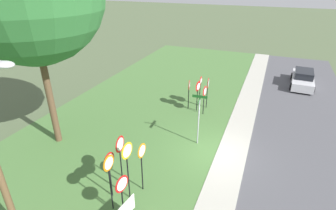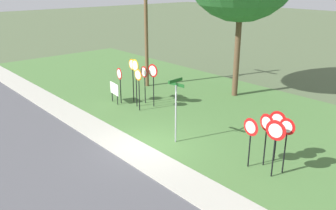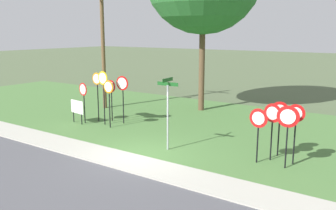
{
  "view_description": "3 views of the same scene",
  "coord_description": "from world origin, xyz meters",
  "px_view_note": "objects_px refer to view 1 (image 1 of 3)",
  "views": [
    {
      "loc": [
        -12.11,
        -2.01,
        8.84
      ],
      "look_at": [
        1.27,
        3.36,
        1.79
      ],
      "focal_mm": 28.58,
      "sensor_mm": 36.0,
      "label": 1
    },
    {
      "loc": [
        11.7,
        -8.93,
        7.17
      ],
      "look_at": [
        -0.82,
        1.97,
        1.32
      ],
      "focal_mm": 38.05,
      "sensor_mm": 36.0,
      "label": 2
    },
    {
      "loc": [
        8.86,
        -10.79,
        4.92
      ],
      "look_at": [
        -0.82,
        3.26,
        1.46
      ],
      "focal_mm": 38.89,
      "sensor_mm": 36.0,
      "label": 3
    }
  ],
  "objects_px": {
    "stop_sign_far_left": "(142,158)",
    "stop_sign_center_tall": "(120,150)",
    "parked_sedan_distant": "(303,79)",
    "stop_sign_far_center": "(109,172)",
    "yield_sign_far_right": "(208,86)",
    "yield_sign_far_left": "(201,84)",
    "stop_sign_near_right": "(122,189)",
    "stop_sign_near_left": "(110,166)",
    "yield_sign_near_left": "(198,89)",
    "stop_sign_far_right": "(127,159)",
    "yield_sign_center": "(205,94)",
    "street_name_post": "(199,116)",
    "yield_sign_near_right": "(189,88)"
  },
  "relations": [
    {
      "from": "stop_sign_center_tall",
      "to": "stop_sign_far_right",
      "type": "bearing_deg",
      "value": -135.94
    },
    {
      "from": "yield_sign_center",
      "to": "street_name_post",
      "type": "height_order",
      "value": "street_name_post"
    },
    {
      "from": "yield_sign_near_right",
      "to": "yield_sign_center",
      "type": "distance_m",
      "value": 1.29
    },
    {
      "from": "yield_sign_far_right",
      "to": "street_name_post",
      "type": "distance_m",
      "value": 4.76
    },
    {
      "from": "stop_sign_far_right",
      "to": "stop_sign_center_tall",
      "type": "relative_size",
      "value": 1.11
    },
    {
      "from": "stop_sign_far_right",
      "to": "stop_sign_far_center",
      "type": "bearing_deg",
      "value": 161.84
    },
    {
      "from": "stop_sign_near_right",
      "to": "yield_sign_center",
      "type": "distance_m",
      "value": 9.95
    },
    {
      "from": "stop_sign_near_right",
      "to": "yield_sign_near_right",
      "type": "height_order",
      "value": "yield_sign_near_right"
    },
    {
      "from": "stop_sign_near_left",
      "to": "yield_sign_near_left",
      "type": "xyz_separation_m",
      "value": [
        9.33,
        -1.13,
        0.0
      ]
    },
    {
      "from": "stop_sign_far_right",
      "to": "yield_sign_far_right",
      "type": "relative_size",
      "value": 1.23
    },
    {
      "from": "stop_sign_near_left",
      "to": "yield_sign_near_left",
      "type": "distance_m",
      "value": 9.4
    },
    {
      "from": "stop_sign_center_tall",
      "to": "yield_sign_near_left",
      "type": "bearing_deg",
      "value": -11.89
    },
    {
      "from": "stop_sign_far_center",
      "to": "parked_sedan_distant",
      "type": "bearing_deg",
      "value": -21.44
    },
    {
      "from": "yield_sign_near_left",
      "to": "yield_sign_far_right",
      "type": "bearing_deg",
      "value": -25.92
    },
    {
      "from": "street_name_post",
      "to": "parked_sedan_distant",
      "type": "bearing_deg",
      "value": -31.04
    },
    {
      "from": "stop_sign_far_left",
      "to": "yield_sign_near_left",
      "type": "bearing_deg",
      "value": 1.37
    },
    {
      "from": "stop_sign_near_right",
      "to": "stop_sign_far_left",
      "type": "height_order",
      "value": "stop_sign_far_left"
    },
    {
      "from": "stop_sign_center_tall",
      "to": "yield_sign_near_right",
      "type": "distance_m",
      "value": 8.56
    },
    {
      "from": "stop_sign_near_right",
      "to": "yield_sign_far_right",
      "type": "distance_m",
      "value": 11.01
    },
    {
      "from": "stop_sign_near_left",
      "to": "yield_sign_center",
      "type": "relative_size",
      "value": 1.09
    },
    {
      "from": "stop_sign_near_left",
      "to": "street_name_post",
      "type": "height_order",
      "value": "street_name_post"
    },
    {
      "from": "stop_sign_near_right",
      "to": "yield_sign_far_right",
      "type": "xyz_separation_m",
      "value": [
        10.99,
        -0.51,
        0.14
      ]
    },
    {
      "from": "stop_sign_far_left",
      "to": "stop_sign_far_center",
      "type": "xyz_separation_m",
      "value": [
        -1.48,
        0.65,
        0.17
      ]
    },
    {
      "from": "stop_sign_far_left",
      "to": "stop_sign_center_tall",
      "type": "distance_m",
      "value": 1.06
    },
    {
      "from": "yield_sign_near_left",
      "to": "yield_sign_far_right",
      "type": "xyz_separation_m",
      "value": [
        0.73,
        -0.53,
        0.08
      ]
    },
    {
      "from": "stop_sign_far_left",
      "to": "stop_sign_center_tall",
      "type": "bearing_deg",
      "value": 91.96
    },
    {
      "from": "stop_sign_far_left",
      "to": "yield_sign_far_left",
      "type": "height_order",
      "value": "stop_sign_far_left"
    },
    {
      "from": "yield_sign_far_left",
      "to": "yield_sign_far_right",
      "type": "height_order",
      "value": "yield_sign_far_right"
    },
    {
      "from": "stop_sign_far_left",
      "to": "parked_sedan_distant",
      "type": "height_order",
      "value": "stop_sign_far_left"
    },
    {
      "from": "stop_sign_center_tall",
      "to": "yield_sign_near_left",
      "type": "xyz_separation_m",
      "value": [
        8.48,
        -1.11,
        -0.23
      ]
    },
    {
      "from": "yield_sign_near_right",
      "to": "yield_sign_far_right",
      "type": "bearing_deg",
      "value": -70.73
    },
    {
      "from": "stop_sign_far_center",
      "to": "yield_sign_far_left",
      "type": "distance_m",
      "value": 10.82
    },
    {
      "from": "stop_sign_near_right",
      "to": "stop_sign_far_right",
      "type": "height_order",
      "value": "stop_sign_far_right"
    },
    {
      "from": "parked_sedan_distant",
      "to": "yield_sign_center",
      "type": "bearing_deg",
      "value": 144.27
    },
    {
      "from": "parked_sedan_distant",
      "to": "stop_sign_far_center",
      "type": "bearing_deg",
      "value": 158.67
    },
    {
      "from": "stop_sign_far_left",
      "to": "parked_sedan_distant",
      "type": "distance_m",
      "value": 18.19
    },
    {
      "from": "stop_sign_near_right",
      "to": "parked_sedan_distant",
      "type": "xyz_separation_m",
      "value": [
        18.43,
        -7.19,
        -0.98
      ]
    },
    {
      "from": "stop_sign_near_right",
      "to": "yield_sign_far_left",
      "type": "bearing_deg",
      "value": 10.71
    },
    {
      "from": "stop_sign_center_tall",
      "to": "yield_sign_near_right",
      "type": "relative_size",
      "value": 1.17
    },
    {
      "from": "stop_sign_far_right",
      "to": "yield_sign_center",
      "type": "bearing_deg",
      "value": -0.66
    },
    {
      "from": "yield_sign_far_right",
      "to": "yield_sign_far_left",
      "type": "bearing_deg",
      "value": 71.17
    },
    {
      "from": "yield_sign_far_right",
      "to": "stop_sign_far_center",
      "type": "bearing_deg",
      "value": 166.1
    },
    {
      "from": "yield_sign_near_left",
      "to": "yield_sign_far_left",
      "type": "bearing_deg",
      "value": 13.1
    },
    {
      "from": "street_name_post",
      "to": "stop_sign_center_tall",
      "type": "bearing_deg",
      "value": 148.36
    },
    {
      "from": "stop_sign_near_left",
      "to": "yield_sign_center",
      "type": "bearing_deg",
      "value": -7.41
    },
    {
      "from": "stop_sign_near_right",
      "to": "stop_sign_far_center",
      "type": "bearing_deg",
      "value": 76.66
    },
    {
      "from": "stop_sign_center_tall",
      "to": "yield_sign_near_right",
      "type": "bearing_deg",
      "value": -7.47
    },
    {
      "from": "yield_sign_near_left",
      "to": "street_name_post",
      "type": "distance_m",
      "value": 4.16
    },
    {
      "from": "yield_sign_center",
      "to": "yield_sign_far_left",
      "type": "bearing_deg",
      "value": 32.98
    },
    {
      "from": "yield_sign_near_left",
      "to": "yield_sign_far_right",
      "type": "height_order",
      "value": "yield_sign_far_right"
    }
  ]
}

